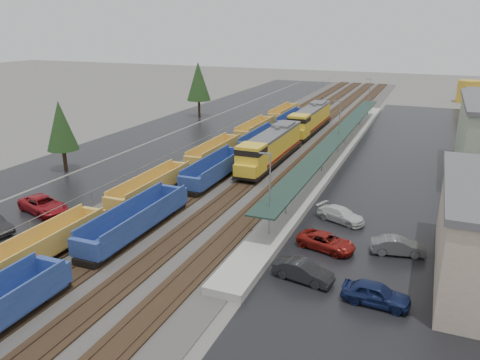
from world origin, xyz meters
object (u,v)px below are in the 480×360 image
at_px(well_string_yellow, 187,167).
at_px(parked_car_west_c, 43,205).
at_px(parked_car_east_b, 326,242).
at_px(locomotive_lead, 270,148).
at_px(parked_car_east_c, 341,215).
at_px(locomotive_trail, 310,120).
at_px(parked_car_east_d, 376,294).
at_px(parked_car_east_e, 398,246).
at_px(storage_tank, 468,92).
at_px(parked_car_east_a, 303,271).
at_px(well_string_blue, 182,192).

bearing_deg(well_string_yellow, parked_car_west_c, -115.18).
bearing_deg(parked_car_east_b, well_string_yellow, 72.07).
distance_m(well_string_yellow, parked_car_west_c, 17.83).
distance_m(locomotive_lead, parked_car_east_c, 19.88).
bearing_deg(parked_car_east_b, locomotive_trail, 31.36).
distance_m(locomotive_lead, locomotive_trail, 21.00).
xyz_separation_m(parked_car_east_c, parked_car_east_d, (4.88, -13.13, 0.08)).
distance_m(parked_car_west_c, parked_car_east_d, 33.18).
bearing_deg(parked_car_east_d, parked_car_east_e, -2.00).
bearing_deg(storage_tank, parked_car_east_a, -98.80).
height_order(parked_car_east_b, parked_car_east_e, parked_car_east_e).
bearing_deg(well_string_yellow, well_string_blue, -64.63).
distance_m(well_string_yellow, parked_car_east_e, 28.72).
xyz_separation_m(locomotive_trail, parked_car_east_a, (12.00, -48.38, -1.68)).
relative_size(well_string_blue, storage_tank, 18.66).
bearing_deg(parked_car_east_a, parked_car_east_c, 7.76).
xyz_separation_m(storage_tank, parked_car_east_c, (-14.41, -84.18, -1.94)).
xyz_separation_m(locomotive_lead, locomotive_trail, (0.00, 21.00, 0.00)).
xyz_separation_m(well_string_yellow, parked_car_east_a, (20.00, -18.95, -0.38)).
relative_size(locomotive_lead, parked_car_west_c, 3.39).
xyz_separation_m(well_string_blue, parked_car_east_c, (16.48, 1.48, -0.53)).
relative_size(locomotive_trail, parked_car_west_c, 3.39).
bearing_deg(well_string_blue, parked_car_east_e, -8.98).
height_order(locomotive_trail, parked_car_east_d, locomotive_trail).
height_order(well_string_blue, parked_car_east_b, well_string_blue).
xyz_separation_m(parked_car_west_c, parked_car_east_a, (27.59, -2.82, -0.08)).
relative_size(locomotive_lead, parked_car_east_b, 4.07).
relative_size(storage_tank, parked_car_east_b, 1.07).
bearing_deg(parked_car_east_a, locomotive_lead, 33.69).
relative_size(locomotive_lead, parked_car_east_a, 4.45).
height_order(storage_tank, parked_car_east_a, storage_tank).
bearing_deg(well_string_blue, well_string_yellow, 115.37).
relative_size(locomotive_trail, parked_car_east_a, 4.45).
distance_m(storage_tank, parked_car_west_c, 102.59).
distance_m(well_string_blue, parked_car_east_a, 19.15).
distance_m(locomotive_trail, parked_car_east_a, 49.88).
distance_m(locomotive_trail, parked_car_east_c, 38.51).
height_order(well_string_yellow, storage_tank, storage_tank).
xyz_separation_m(locomotive_trail, well_string_blue, (-4.00, -37.87, -1.20)).
relative_size(well_string_blue, parked_car_west_c, 16.65).
distance_m(parked_car_east_b, parked_car_east_e, 5.82).
xyz_separation_m(parked_car_east_b, parked_car_east_e, (5.65, 1.37, 0.04)).
xyz_separation_m(well_string_blue, parked_car_east_a, (16.00, -10.52, -0.48)).
bearing_deg(parked_car_east_e, well_string_yellow, 52.83).
relative_size(well_string_yellow, parked_car_east_e, 21.57).
xyz_separation_m(locomotive_trail, storage_tank, (26.88, 47.80, 0.22)).
height_order(locomotive_trail, parked_car_east_e, locomotive_trail).
bearing_deg(parked_car_east_b, parked_car_east_c, 15.00).
bearing_deg(locomotive_trail, parked_car_east_d, -70.69).
distance_m(locomotive_lead, well_string_blue, 17.38).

